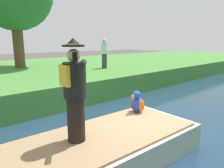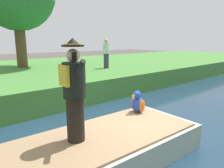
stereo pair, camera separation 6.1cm
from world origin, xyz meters
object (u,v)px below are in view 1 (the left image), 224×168
(person_pirate, at_px, (75,92))
(person_bystander, at_px, (104,53))
(boat, at_px, (103,149))
(parrot_plush, at_px, (137,103))

(person_pirate, relative_size, person_bystander, 1.16)
(person_bystander, bearing_deg, boat, -39.34)
(parrot_plush, distance_m, person_bystander, 6.52)
(boat, height_order, person_bystander, person_bystander)
(person_bystander, bearing_deg, person_pirate, -42.85)
(parrot_plush, bearing_deg, person_pirate, -81.10)
(boat, xyz_separation_m, person_pirate, (-0.13, -0.52, 1.23))
(boat, distance_m, person_pirate, 1.35)
(parrot_plush, height_order, person_bystander, person_bystander)
(boat, relative_size, person_pirate, 2.30)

